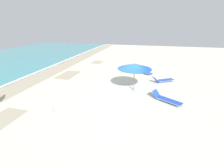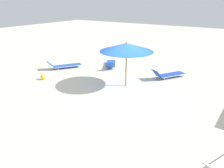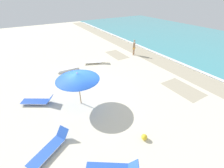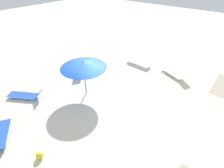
% 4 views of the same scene
% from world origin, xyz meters
% --- Properties ---
extents(ground_plane, '(60.00, 60.00, 0.16)m').
position_xyz_m(ground_plane, '(0.00, 0.01, -0.08)').
color(ground_plane, beige).
extents(beach_umbrella, '(2.69, 2.69, 2.34)m').
position_xyz_m(beach_umbrella, '(0.34, -0.56, 2.06)').
color(beach_umbrella, olive).
rests_on(beach_umbrella, ground_plane).
extents(sun_lounger_under_umbrella, '(1.70, 2.15, 0.57)m').
position_xyz_m(sun_lounger_under_umbrella, '(5.32, -1.08, 0.21)').
color(sun_lounger_under_umbrella, blue).
rests_on(sun_lounger_under_umbrella, ground_plane).
extents(sun_lounger_near_water_left, '(1.62, 2.12, 0.60)m').
position_xyz_m(sun_lounger_near_water_left, '(-1.08, -3.04, 0.22)').
color(sun_lounger_near_water_left, blue).
rests_on(sun_lounger_near_water_left, ground_plane).
extents(sun_lounger_near_water_right, '(1.64, 2.17, 0.58)m').
position_xyz_m(sun_lounger_near_water_right, '(2.96, -3.08, 0.21)').
color(sun_lounger_near_water_right, blue).
rests_on(sun_lounger_near_water_right, ground_plane).
extents(beach_ball, '(0.31, 0.31, 0.31)m').
position_xyz_m(beach_ball, '(4.74, 1.16, 0.16)').
color(beach_ball, yellow).
rests_on(beach_ball, ground_plane).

